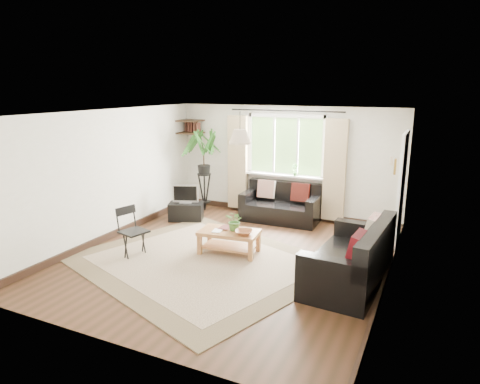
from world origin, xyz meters
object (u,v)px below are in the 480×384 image
at_px(folding_chair, 134,233).
at_px(tv_stand, 186,211).
at_px(sofa_back, 280,204).
at_px(palm_stand, 204,171).
at_px(sofa_right, 349,255).
at_px(coffee_table, 229,242).

bearing_deg(folding_chair, tv_stand, 23.25).
distance_m(sofa_back, folding_chair, 3.28).
bearing_deg(palm_stand, sofa_right, -32.40).
bearing_deg(coffee_table, tv_stand, 142.28).
xyz_separation_m(coffee_table, folding_chair, (-1.39, -0.78, 0.21)).
bearing_deg(palm_stand, sofa_back, -0.47).
relative_size(coffee_table, tv_stand, 1.42).
xyz_separation_m(sofa_right, tv_stand, (-3.76, 1.57, -0.25)).
bearing_deg(sofa_right, tv_stand, -108.33).
relative_size(sofa_right, coffee_table, 1.84).
xyz_separation_m(sofa_back, folding_chair, (-1.55, -2.90, 0.04)).
bearing_deg(folding_chair, coffee_table, -45.52).
distance_m(coffee_table, folding_chair, 1.61).
bearing_deg(sofa_back, coffee_table, -95.88).
bearing_deg(folding_chair, palm_stand, 21.20).
bearing_deg(coffee_table, sofa_back, 85.73).
distance_m(sofa_right, folding_chair, 3.50).
bearing_deg(palm_stand, folding_chair, -83.90).
bearing_deg(sofa_right, folding_chair, -77.17).
xyz_separation_m(sofa_back, palm_stand, (-1.86, 0.02, 0.55)).
bearing_deg(sofa_back, palm_stand, 177.91).
distance_m(sofa_right, palm_stand, 4.50).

